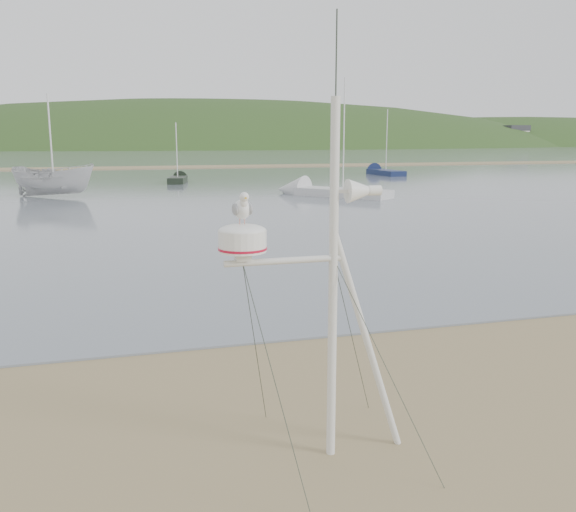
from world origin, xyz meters
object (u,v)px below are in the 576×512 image
object	(u,v)px
sailboat_dark_mid	(179,179)
sailboat_blue_far	(377,171)
sailboat_white_near	(312,191)
boat_white	(52,153)
mast_rig	(328,359)

from	to	relation	value
sailboat_dark_mid	sailboat_blue_far	bearing A→B (deg)	15.18
sailboat_white_near	boat_white	bearing A→B (deg)	168.85
sailboat_dark_mid	sailboat_white_near	bearing A→B (deg)	-63.38
mast_rig	sailboat_white_near	xyz separation A→B (m)	(9.96, 31.32, -0.92)
mast_rig	sailboat_white_near	distance (m)	32.88
mast_rig	sailboat_dark_mid	size ratio (longest dim) A/B	0.95
boat_white	sailboat_white_near	bearing A→B (deg)	-79.02
mast_rig	boat_white	world-z (taller)	boat_white
boat_white	mast_rig	bearing A→B (deg)	-147.97
sailboat_white_near	sailboat_blue_far	world-z (taller)	sailboat_white_near
boat_white	sailboat_blue_far	size ratio (longest dim) A/B	0.76
boat_white	sailboat_white_near	xyz separation A→B (m)	(15.98, -3.15, -2.43)
boat_white	sailboat_blue_far	xyz separation A→B (m)	(29.28, 16.58, -2.43)
sailboat_white_near	mast_rig	bearing A→B (deg)	-107.64
sailboat_white_near	sailboat_dark_mid	xyz separation A→B (m)	(-7.11, 14.19, 0.00)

